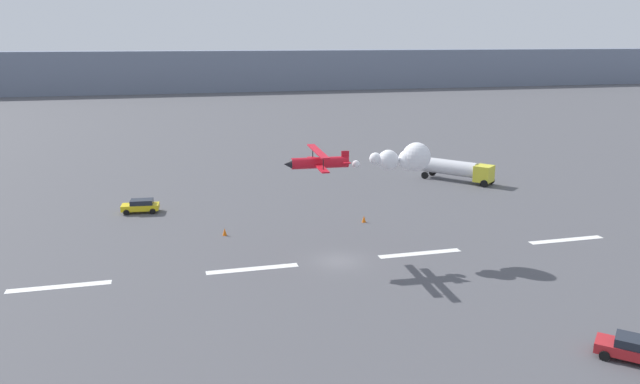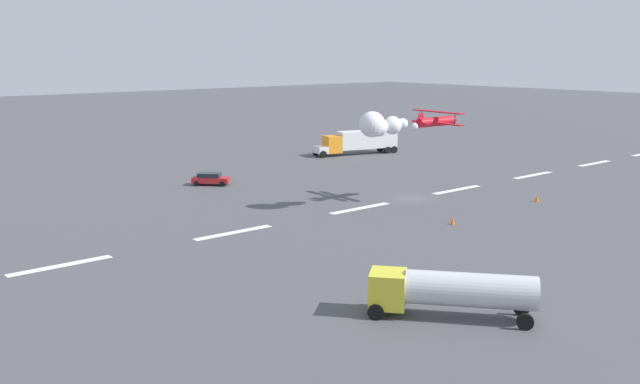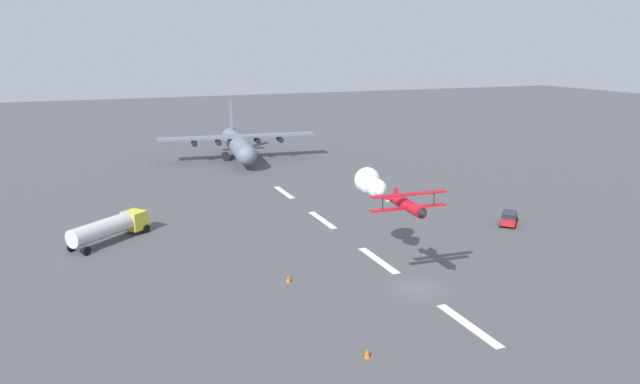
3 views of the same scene
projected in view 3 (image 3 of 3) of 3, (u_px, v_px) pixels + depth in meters
ground_plane at (417, 288)px, 53.40m from camera, size 440.00×440.00×0.00m
runway_stripe_3 at (468, 325)px, 46.38m from camera, size 8.00×0.90×0.01m
runway_stripe_4 at (378, 260)px, 60.42m from camera, size 8.00×0.90×0.01m
runway_stripe_5 at (322, 220)px, 74.46m from camera, size 8.00×0.90×0.01m
runway_stripe_6 at (284, 192)px, 88.50m from camera, size 8.00×0.90×0.01m
cargo_transport_plane at (239, 145)px, 111.89m from camera, size 24.91×30.89×10.93m
stunt_biplane_red at (376, 187)px, 55.49m from camera, size 13.57×7.07×2.62m
fuel_tanker_truck at (110, 227)px, 65.70m from camera, size 8.31×9.31×2.90m
followme_car_yellow at (509, 218)px, 72.53m from camera, size 4.45×4.43×1.52m
traffic_cone_near at (367, 353)px, 41.43m from camera, size 0.44×0.44×0.75m
traffic_cone_far at (288, 279)px, 54.71m from camera, size 0.44×0.44×0.75m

